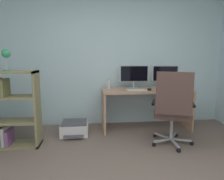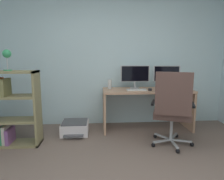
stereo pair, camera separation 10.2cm
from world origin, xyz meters
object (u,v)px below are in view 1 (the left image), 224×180
object	(u,v)px
monitor_main	(134,75)
keyboard	(136,90)
bookshelf	(1,111)
printer	(75,128)
desk	(146,99)
computer_mouse	(149,89)
desk_lamp	(6,56)
desktop_speaker	(109,84)
office_chair	(173,107)
monitor_secondary	(165,75)

from	to	relation	value
monitor_main	keyboard	size ratio (longest dim) A/B	1.56
bookshelf	monitor_main	bearing A→B (deg)	18.19
monitor_main	printer	world-z (taller)	monitor_main
desk	bookshelf	bearing A→B (deg)	-166.50
computer_mouse	keyboard	bearing A→B (deg)	-173.41
desk_lamp	bookshelf	bearing A→B (deg)	179.80
desktop_speaker	bookshelf	size ratio (longest dim) A/B	0.15
desk	office_chair	size ratio (longest dim) A/B	1.42
desktop_speaker	printer	distance (m)	0.97
bookshelf	printer	size ratio (longest dim) A/B	2.19
printer	computer_mouse	bearing A→B (deg)	1.10
monitor_secondary	keyboard	world-z (taller)	monitor_secondary
desktop_speaker	bookshelf	world-z (taller)	bookshelf
desktop_speaker	office_chair	size ratio (longest dim) A/B	0.15
desk	desktop_speaker	world-z (taller)	desktop_speaker
printer	desk_lamp	bearing A→B (deg)	-156.74
monitor_secondary	desk_lamp	xyz separation A→B (m)	(-2.53, -0.68, 0.34)
monitor_main	bookshelf	bearing A→B (deg)	-161.81
monitor_main	desktop_speaker	size ratio (longest dim) A/B	3.12
computer_mouse	printer	size ratio (longest dim) A/B	0.20
bookshelf	desk_lamp	xyz separation A→B (m)	(0.14, -0.00, 0.77)
desk	printer	size ratio (longest dim) A/B	3.12
desk	office_chair	world-z (taller)	office_chair
computer_mouse	monitor_secondary	bearing A→B (deg)	50.54
monitor_main	printer	bearing A→B (deg)	-163.89
office_chair	desk	bearing A→B (deg)	102.07
keyboard	printer	bearing A→B (deg)	-176.20
office_chair	monitor_secondary	bearing A→B (deg)	76.64
bookshelf	computer_mouse	bearing A→B (deg)	9.83
monitor_main	computer_mouse	xyz separation A→B (m)	(0.21, -0.29, -0.23)
monitor_secondary	monitor_main	bearing A→B (deg)	-180.00
monitor_secondary	printer	distance (m)	1.90
desk	computer_mouse	distance (m)	0.25
desk_lamp	printer	distance (m)	1.53
monitor_secondary	bookshelf	distance (m)	2.79
printer	office_chair	bearing A→B (deg)	-23.49
desk	desktop_speaker	bearing A→B (deg)	172.31
keyboard	desk	bearing A→B (deg)	31.12
office_chair	bookshelf	distance (m)	2.46
keyboard	computer_mouse	world-z (taller)	computer_mouse
monitor_secondary	desktop_speaker	bearing A→B (deg)	-177.42
monitor_secondary	desk_lamp	distance (m)	2.64
office_chair	bookshelf	size ratio (longest dim) A/B	1.00
computer_mouse	office_chair	world-z (taller)	office_chair
monitor_main	desk_lamp	xyz separation A→B (m)	(-1.94, -0.68, 0.33)
desk	desktop_speaker	xyz separation A→B (m)	(-0.66, 0.09, 0.27)
desktop_speaker	desk_lamp	distance (m)	1.68
desk_lamp	office_chair	bearing A→B (deg)	-6.28
keyboard	printer	size ratio (longest dim) A/B	0.68
keyboard	printer	distance (m)	1.23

